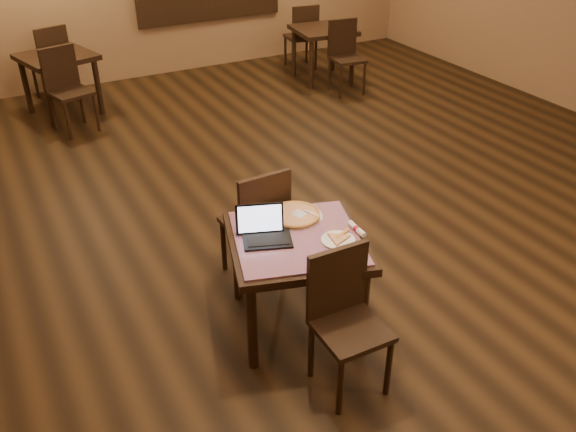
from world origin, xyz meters
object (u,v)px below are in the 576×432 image
chair_main_near (345,313)px  chair_main_far (259,220)px  pizza_pan (295,216)px  other_table_b_chair_near (67,85)px  other_table_a_chair_far (303,33)px  other_table_b (58,65)px  laptop (264,230)px  other_table_a_chair_near (345,52)px  other_table_b_chair_far (52,59)px  tiled_table (297,249)px  other_table_a (323,37)px

chair_main_near → chair_main_far: size_ratio=0.96×
pizza_pan → other_table_b_chair_near: bearing=100.4°
other_table_a_chair_far → other_table_b_chair_near: other_table_b_chair_near is taller
other_table_b → other_table_b_chair_near: size_ratio=1.01×
laptop → other_table_a_chair_near: 5.19m
laptop → other_table_b_chair_far: size_ratio=0.38×
pizza_pan → other_table_b_chair_far: 5.54m
pizza_pan → other_table_b_chair_near: other_table_b_chair_near is taller
chair_main_near → other_table_a_chair_far: 6.64m
laptop → other_table_a_chair_far: (3.27, 5.17, -0.26)m
tiled_table → chair_main_near: 0.63m
other_table_b → other_table_b_chair_near: other_table_b_chair_near is taller
tiled_table → other_table_b_chair_near: (-0.67, 4.54, -0.08)m
chair_main_far → chair_main_near: bearing=86.9°
chair_main_near → other_table_b: 5.78m
other_table_a_chair_near → other_table_b: other_table_a_chair_near is taller
laptop → other_table_b: bearing=115.7°
pizza_pan → other_table_a_chair_near: bearing=52.5°
chair_main_far → other_table_a: size_ratio=1.10×
chair_main_far → laptop: size_ratio=2.60×
laptop → other_table_b_chair_far: bearing=114.9°
chair_main_near → chair_main_far: 1.23m
pizza_pan → other_table_a: other_table_a is taller
chair_main_near → other_table_a_chair_far: bearing=63.6°
pizza_pan → other_table_a_chair_far: bearing=59.6°
chair_main_far → pizza_pan: 0.44m
other_table_b_chair_far → other_table_a: bearing=149.3°
other_table_a_chair_near → other_table_b_chair_far: 4.05m
chair_main_near → other_table_b_chair_far: (-0.62, 6.34, 0.03)m
other_table_b_chair_near → other_table_a_chair_far: bearing=-3.8°
other_table_a_chair_near → other_table_b: size_ratio=0.97×
laptop → pizza_pan: (0.32, 0.14, -0.05)m
chair_main_near → other_table_b_chair_far: other_table_b_chair_far is taller
chair_main_far → other_table_a: (3.07, 4.08, 0.08)m
laptop → pizza_pan: laptop is taller
pizza_pan → other_table_a_chair_far: (2.95, 5.03, -0.20)m
other_table_b → pizza_pan: bearing=-96.1°
other_table_a → other_table_b_chair_far: 3.84m
tiled_table → other_table_b_chair_near: other_table_b_chair_near is taller
other_table_a → other_table_a_chair_near: size_ratio=0.91×
other_table_a → other_table_a_chair_near: (0.01, -0.58, -0.08)m
tiled_table → other_table_b: (-0.64, 5.13, -0.01)m
pizza_pan → other_table_b_chair_far: (-0.74, 5.49, -0.19)m
tiled_table → other_table_a: size_ratio=1.25×
other_table_b → other_table_b_chair_far: other_table_b_chair_far is taller
other_table_b_chair_far → chair_main_far: bearing=82.0°
chair_main_far → other_table_a_chair_far: chair_main_far is taller
chair_main_near → chair_main_far: (0.00, 1.23, 0.02)m
chair_main_far → other_table_a_chair_near: bearing=-134.4°
other_table_a_chair_near → tiled_table: bearing=-120.3°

